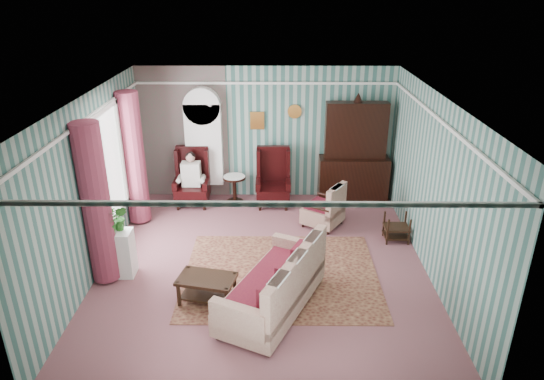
{
  "coord_description": "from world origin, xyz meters",
  "views": [
    {
      "loc": [
        0.21,
        -7.15,
        4.5
      ],
      "look_at": [
        0.14,
        0.6,
        1.15
      ],
      "focal_mm": 32.0,
      "sensor_mm": 36.0,
      "label": 1
    }
  ],
  "objects_px": {
    "coffee_table": "(207,290)",
    "nest_table": "(397,227)",
    "floral_armchair": "(323,204)",
    "wingback_left": "(192,178)",
    "sofa": "(272,282)",
    "seated_woman": "(192,180)",
    "bookcase": "(204,150)",
    "plant_stand": "(117,253)",
    "round_side_table": "(235,189)",
    "wingback_right": "(273,178)",
    "dresser_hutch": "(355,150)"
  },
  "relations": [
    {
      "from": "seated_woman",
      "to": "bookcase",
      "type": "bearing_deg",
      "value": 57.34
    },
    {
      "from": "wingback_right",
      "to": "nest_table",
      "type": "distance_m",
      "value": 2.81
    },
    {
      "from": "nest_table",
      "to": "coffee_table",
      "type": "bearing_deg",
      "value": -149.51
    },
    {
      "from": "bookcase",
      "to": "nest_table",
      "type": "height_order",
      "value": "bookcase"
    },
    {
      "from": "dresser_hutch",
      "to": "nest_table",
      "type": "bearing_deg",
      "value": -72.61
    },
    {
      "from": "bookcase",
      "to": "floral_armchair",
      "type": "bearing_deg",
      "value": -28.28
    },
    {
      "from": "bookcase",
      "to": "coffee_table",
      "type": "bearing_deg",
      "value": -82.29
    },
    {
      "from": "seated_woman",
      "to": "floral_armchair",
      "type": "distance_m",
      "value": 2.9
    },
    {
      "from": "floral_armchair",
      "to": "coffee_table",
      "type": "height_order",
      "value": "floral_armchair"
    },
    {
      "from": "seated_woman",
      "to": "nest_table",
      "type": "relative_size",
      "value": 2.19
    },
    {
      "from": "bookcase",
      "to": "wingback_left",
      "type": "height_order",
      "value": "bookcase"
    },
    {
      "from": "plant_stand",
      "to": "sofa",
      "type": "distance_m",
      "value": 2.72
    },
    {
      "from": "dresser_hutch",
      "to": "sofa",
      "type": "height_order",
      "value": "dresser_hutch"
    },
    {
      "from": "wingback_left",
      "to": "nest_table",
      "type": "bearing_deg",
      "value": -20.85
    },
    {
      "from": "dresser_hutch",
      "to": "coffee_table",
      "type": "xyz_separation_m",
      "value": [
        -2.72,
        -3.76,
        -0.97
      ]
    },
    {
      "from": "seated_woman",
      "to": "round_side_table",
      "type": "bearing_deg",
      "value": 9.46
    },
    {
      "from": "plant_stand",
      "to": "sofa",
      "type": "height_order",
      "value": "sofa"
    },
    {
      "from": "wingback_right",
      "to": "floral_armchair",
      "type": "xyz_separation_m",
      "value": [
        0.99,
        -0.95,
        -0.17
      ]
    },
    {
      "from": "bookcase",
      "to": "seated_woman",
      "type": "relative_size",
      "value": 1.9
    },
    {
      "from": "sofa",
      "to": "round_side_table",
      "type": "bearing_deg",
      "value": 37.6
    },
    {
      "from": "wingback_right",
      "to": "bookcase",
      "type": "bearing_deg",
      "value": 165.43
    },
    {
      "from": "plant_stand",
      "to": "dresser_hutch",
      "type": "bearing_deg",
      "value": 35.08
    },
    {
      "from": "round_side_table",
      "to": "sofa",
      "type": "distance_m",
      "value": 3.91
    },
    {
      "from": "wingback_right",
      "to": "plant_stand",
      "type": "relative_size",
      "value": 1.56
    },
    {
      "from": "nest_table",
      "to": "sofa",
      "type": "xyz_separation_m",
      "value": [
        -2.31,
        -2.11,
        0.2
      ]
    },
    {
      "from": "dresser_hutch",
      "to": "coffee_table",
      "type": "distance_m",
      "value": 4.74
    },
    {
      "from": "wingback_left",
      "to": "sofa",
      "type": "bearing_deg",
      "value": -64.37
    },
    {
      "from": "seated_woman",
      "to": "round_side_table",
      "type": "height_order",
      "value": "seated_woman"
    },
    {
      "from": "plant_stand",
      "to": "seated_woman",
      "type": "bearing_deg",
      "value": 73.78
    },
    {
      "from": "wingback_right",
      "to": "dresser_hutch",
      "type": "bearing_deg",
      "value": 8.77
    },
    {
      "from": "bookcase",
      "to": "floral_armchair",
      "type": "distance_m",
      "value": 2.9
    },
    {
      "from": "wingback_right",
      "to": "coffee_table",
      "type": "xyz_separation_m",
      "value": [
        -0.97,
        -3.49,
        -0.41
      ]
    },
    {
      "from": "round_side_table",
      "to": "plant_stand",
      "type": "bearing_deg",
      "value": -120.38
    },
    {
      "from": "seated_woman",
      "to": "wingback_right",
      "type": "bearing_deg",
      "value": 0.0
    },
    {
      "from": "wingback_left",
      "to": "sofa",
      "type": "xyz_separation_m",
      "value": [
        1.76,
        -3.66,
        -0.15
      ]
    },
    {
      "from": "sofa",
      "to": "seated_woman",
      "type": "bearing_deg",
      "value": 50.55
    },
    {
      "from": "coffee_table",
      "to": "nest_table",
      "type": "bearing_deg",
      "value": 30.49
    },
    {
      "from": "wingback_left",
      "to": "nest_table",
      "type": "distance_m",
      "value": 4.37
    },
    {
      "from": "wingback_left",
      "to": "sofa",
      "type": "relative_size",
      "value": 0.6
    },
    {
      "from": "dresser_hutch",
      "to": "coffee_table",
      "type": "height_order",
      "value": "dresser_hutch"
    },
    {
      "from": "coffee_table",
      "to": "plant_stand",
      "type": "bearing_deg",
      "value": 154.84
    },
    {
      "from": "nest_table",
      "to": "wingback_left",
      "type": "bearing_deg",
      "value": 159.15
    },
    {
      "from": "coffee_table",
      "to": "wingback_left",
      "type": "bearing_deg",
      "value": 102.53
    },
    {
      "from": "wingback_left",
      "to": "round_side_table",
      "type": "bearing_deg",
      "value": 9.46
    },
    {
      "from": "wingback_left",
      "to": "plant_stand",
      "type": "height_order",
      "value": "wingback_left"
    },
    {
      "from": "wingback_right",
      "to": "nest_table",
      "type": "height_order",
      "value": "wingback_right"
    },
    {
      "from": "wingback_left",
      "to": "wingback_right",
      "type": "distance_m",
      "value": 1.75
    },
    {
      "from": "bookcase",
      "to": "nest_table",
      "type": "xyz_separation_m",
      "value": [
        3.82,
        -1.94,
        -0.85
      ]
    },
    {
      "from": "round_side_table",
      "to": "wingback_left",
      "type": "bearing_deg",
      "value": -170.54
    },
    {
      "from": "dresser_hutch",
      "to": "floral_armchair",
      "type": "distance_m",
      "value": 1.61
    }
  ]
}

